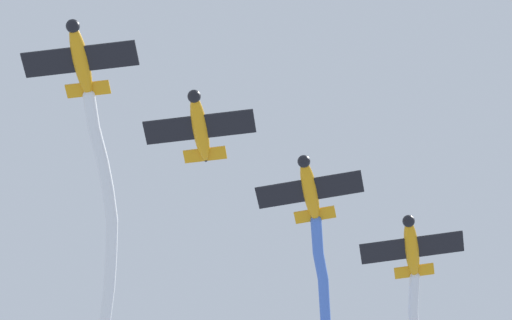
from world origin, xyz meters
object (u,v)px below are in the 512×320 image
object	(u,v)px
airplane_right_wing	(310,189)
airplane_slot	(411,247)
airplane_left_wing	(200,126)
airplane_lead	(80,59)

from	to	relation	value
airplane_right_wing	airplane_slot	bearing A→B (deg)	135.73
airplane_left_wing	airplane_slot	size ratio (longest dim) A/B	1.00
airplane_lead	airplane_slot	bearing A→B (deg)	131.75
airplane_lead	airplane_right_wing	world-z (taller)	airplane_right_wing
airplane_lead	airplane_slot	xyz separation A→B (m)	(-21.50, 18.13, 0.75)
airplane_lead	airplane_right_wing	xyz separation A→B (m)	(-14.33, 12.08, 0.50)
airplane_right_wing	airplane_slot	distance (m)	9.38
airplane_lead	airplane_left_wing	xyz separation A→B (m)	(-7.17, 6.04, 0.25)
airplane_slot	airplane_lead	bearing A→B (deg)	-46.02
airplane_slot	airplane_right_wing	bearing A→B (deg)	-46.04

